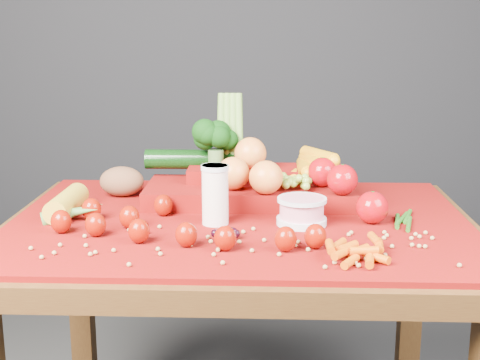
{
  "coord_description": "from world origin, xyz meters",
  "views": [
    {
      "loc": [
        0.06,
        -1.48,
        1.2
      ],
      "look_at": [
        0.0,
        0.02,
        0.85
      ],
      "focal_mm": 50.0,
      "sensor_mm": 36.0,
      "label": 1
    }
  ],
  "objects_px": {
    "table": "(240,263)",
    "produce_mound": "(257,179)",
    "milk_glass": "(215,193)",
    "yogurt_bowl": "(302,210)"
  },
  "relations": [
    {
      "from": "produce_mound",
      "to": "yogurt_bowl",
      "type": "bearing_deg",
      "value": -61.33
    },
    {
      "from": "table",
      "to": "produce_mound",
      "type": "xyz_separation_m",
      "value": [
        0.04,
        0.15,
        0.17
      ]
    },
    {
      "from": "milk_glass",
      "to": "yogurt_bowl",
      "type": "height_order",
      "value": "milk_glass"
    },
    {
      "from": "yogurt_bowl",
      "to": "produce_mound",
      "type": "distance_m",
      "value": 0.22
    },
    {
      "from": "milk_glass",
      "to": "produce_mound",
      "type": "height_order",
      "value": "produce_mound"
    },
    {
      "from": "milk_glass",
      "to": "produce_mound",
      "type": "bearing_deg",
      "value": 65.0
    },
    {
      "from": "table",
      "to": "produce_mound",
      "type": "distance_m",
      "value": 0.23
    },
    {
      "from": "table",
      "to": "produce_mound",
      "type": "bearing_deg",
      "value": 76.56
    },
    {
      "from": "milk_glass",
      "to": "yogurt_bowl",
      "type": "distance_m",
      "value": 0.2
    },
    {
      "from": "yogurt_bowl",
      "to": "produce_mound",
      "type": "bearing_deg",
      "value": 118.67
    }
  ]
}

